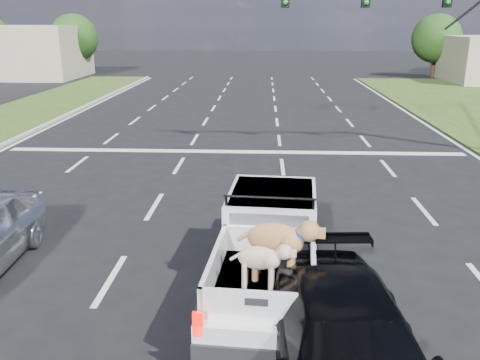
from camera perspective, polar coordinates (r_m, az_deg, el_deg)
The scene contains 8 objects.
ground at distance 9.69m, azimuth -4.21°, elevation -11.36°, with size 160.00×160.00×0.00m, color black.
road_markings at distance 15.74m, azimuth -1.42°, elevation 0.17°, with size 17.75×60.00×0.01m.
traffic_signal at distance 19.89m, azimuth 21.47°, elevation 16.41°, with size 9.11×0.31×7.00m.
building_left at distance 49.25m, azimuth -23.31°, elevation 13.10°, with size 10.00×8.00×4.40m, color tan.
tree_far_c at distance 49.50m, azimuth -18.14°, elevation 14.91°, with size 4.20×4.20×5.40m.
tree_far_d at distance 48.79m, azimuth 21.20°, elevation 14.59°, with size 4.20×4.20×5.40m.
pickup_truck at distance 9.03m, azimuth 3.27°, elevation -7.57°, with size 2.09×4.86×1.78m.
black_coupe at distance 6.80m, azimuth 12.16°, elevation -18.64°, with size 1.93×4.75×1.38m, color black.
Camera 1 is at (1.10, -8.44, 4.64)m, focal length 38.00 mm.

